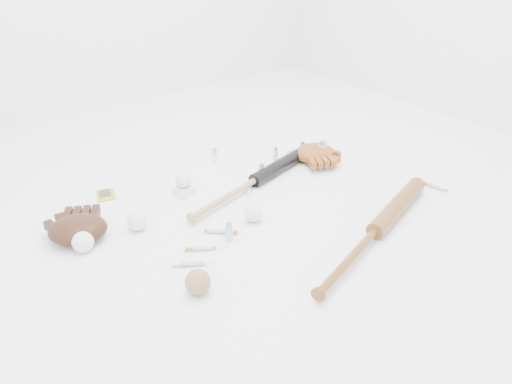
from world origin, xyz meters
TOP-DOWN VIEW (x-y plane):
  - bat_dark at (0.08, 0.13)m, footprint 0.82×0.27m
  - bat_wood at (0.18, -0.45)m, footprint 0.88×0.34m
  - glove_dark at (-0.67, 0.19)m, footprint 0.33×0.33m
  - glove_tan at (0.46, 0.16)m, footprint 0.30×0.30m
  - trading_card at (-0.47, 0.44)m, footprint 0.10×0.12m
  - pedestal at (-0.20, 0.25)m, footprint 0.08×0.08m
  - baseball_on_pedestal at (-0.20, 0.25)m, footprint 0.07×0.07m
  - baseball_left at (-0.68, 0.11)m, footprint 0.07×0.07m
  - baseball_upper at (-0.47, 0.12)m, footprint 0.07×0.07m
  - baseball_mid at (-0.10, -0.09)m, footprint 0.07×0.07m
  - baseball_aged at (-0.48, -0.32)m, footprint 0.08×0.08m
  - syringe_0 at (-0.43, -0.19)m, footprint 0.15×0.11m
  - syringe_1 at (-0.25, -0.08)m, footprint 0.14×0.14m
  - syringe_2 at (0.04, 0.12)m, footprint 0.12×0.15m
  - syringe_3 at (0.68, -0.36)m, footprint 0.05×0.14m
  - syringe_4 at (0.36, 0.27)m, footprint 0.16×0.07m
  - syringe_5 at (-0.35, -0.14)m, footprint 0.14×0.10m
  - vial_0 at (0.46, 0.25)m, footprint 0.03×0.03m
  - vial_1 at (0.08, 0.45)m, footprint 0.02×0.02m
  - vial_2 at (0.14, 0.16)m, footprint 0.03×0.03m
  - vial_3 at (0.48, 0.14)m, footprint 0.04×0.04m
  - vial_4 at (-0.24, -0.14)m, footprint 0.03×0.03m
  - vial_5 at (0.31, 0.28)m, footprint 0.02×0.02m

SIDE VIEW (x-z plane):
  - trading_card at x=-0.47m, z-range 0.00..0.01m
  - syringe_3 at x=0.68m, z-range 0.00..0.02m
  - syringe_5 at x=-0.35m, z-range 0.00..0.02m
  - syringe_0 at x=-0.43m, z-range 0.00..0.02m
  - syringe_4 at x=0.36m, z-range 0.00..0.02m
  - syringe_2 at x=0.04m, z-range 0.00..0.02m
  - syringe_1 at x=-0.25m, z-range 0.00..0.02m
  - pedestal at x=-0.20m, z-range 0.00..0.04m
  - bat_dark at x=0.08m, z-range 0.00..0.06m
  - vial_1 at x=0.08m, z-range 0.00..0.06m
  - vial_5 at x=0.31m, z-range 0.00..0.06m
  - bat_wood at x=0.18m, z-range 0.00..0.07m
  - vial_0 at x=0.46m, z-range 0.00..0.07m
  - baseball_mid at x=-0.10m, z-range 0.00..0.07m
  - vial_4 at x=-0.24m, z-range 0.00..0.07m
  - baseball_upper at x=-0.47m, z-range 0.00..0.07m
  - vial_2 at x=0.14m, z-range 0.00..0.07m
  - baseball_left at x=-0.68m, z-range 0.00..0.07m
  - baseball_aged at x=-0.48m, z-range 0.00..0.08m
  - glove_tan at x=0.46m, z-range 0.00..0.08m
  - glove_dark at x=-0.67m, z-range 0.00..0.09m
  - vial_3 at x=0.48m, z-range 0.00..0.10m
  - baseball_on_pedestal at x=-0.20m, z-range 0.04..0.10m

